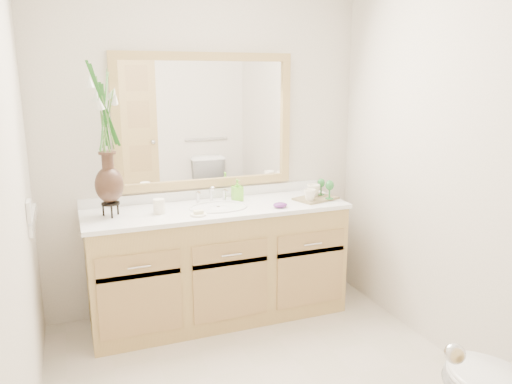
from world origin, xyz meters
name	(u,v)px	position (x,y,z in m)	size (l,w,h in m)	color
wall_back	(206,149)	(0.00, 1.30, 1.20)	(2.40, 0.02, 2.40)	beige
wall_front	(469,281)	(0.00, -1.30, 1.20)	(2.40, 0.02, 2.40)	beige
wall_left	(10,206)	(-1.20, 0.00, 1.20)	(0.02, 2.60, 2.40)	beige
wall_right	(463,168)	(1.20, 0.00, 1.20)	(0.02, 2.60, 2.40)	beige
vanity	(219,264)	(0.00, 1.01, 0.40)	(1.80, 0.55, 0.80)	tan
counter	(218,209)	(0.00, 1.01, 0.82)	(1.84, 0.57, 0.03)	white
sink	(218,215)	(0.00, 1.00, 0.78)	(0.38, 0.34, 0.23)	white
mirror	(206,121)	(0.00, 1.28, 1.41)	(1.32, 0.04, 0.97)	white
switch_plate	(29,211)	(-1.19, 0.76, 0.98)	(0.02, 0.12, 0.12)	white
door	(365,369)	(-0.30, -1.29, 1.00)	(0.80, 0.03, 2.00)	tan
flower_vase	(105,125)	(-0.72, 1.04, 1.43)	(0.21, 0.21, 0.88)	black
tumbler	(159,206)	(-0.41, 0.99, 0.88)	(0.08, 0.08, 0.10)	white
soap_dish	(198,214)	(-0.18, 0.84, 0.84)	(0.11, 0.11, 0.03)	white
soap_bottle	(237,191)	(0.19, 1.13, 0.90)	(0.07, 0.07, 0.14)	#6DD231
purple_dish	(280,205)	(0.40, 0.84, 0.85)	(0.10, 0.08, 0.04)	#5F246E
tray	(316,198)	(0.74, 0.96, 0.84)	(0.30, 0.20, 0.02)	brown
mug_left	(310,194)	(0.66, 0.90, 0.89)	(0.09, 0.08, 0.09)	white
mug_right	(314,190)	(0.74, 0.99, 0.89)	(0.10, 0.09, 0.10)	white
goblet_front	(330,186)	(0.82, 0.89, 0.94)	(0.06, 0.06, 0.14)	#256F2C
goblet_back	(321,184)	(0.82, 1.02, 0.93)	(0.06, 0.06, 0.13)	#256F2C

